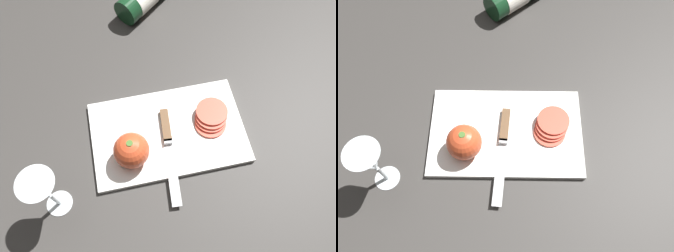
% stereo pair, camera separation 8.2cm
% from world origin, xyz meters
% --- Properties ---
extents(ground_plane, '(3.00, 3.00, 0.00)m').
position_xyz_m(ground_plane, '(0.00, 0.00, 0.00)').
color(ground_plane, '#383533').
extents(cutting_board, '(0.39, 0.25, 0.01)m').
position_xyz_m(cutting_board, '(0.04, 0.01, 0.01)').
color(cutting_board, white).
rests_on(cutting_board, ground_plane).
extents(wine_glass, '(0.08, 0.08, 0.17)m').
position_xyz_m(wine_glass, '(0.33, 0.13, 0.12)').
color(wine_glass, silver).
rests_on(wine_glass, ground_plane).
extents(whole_tomato, '(0.09, 0.09, 0.09)m').
position_xyz_m(whole_tomato, '(0.14, 0.06, 0.06)').
color(whole_tomato, '#DB4C28').
rests_on(whole_tomato, cutting_board).
extents(knife, '(0.04, 0.26, 0.01)m').
position_xyz_m(knife, '(0.05, 0.02, 0.02)').
color(knife, silver).
rests_on(knife, cutting_board).
extents(tomato_slice_stack_near, '(0.09, 0.11, 0.02)m').
position_xyz_m(tomato_slice_stack_near, '(-0.08, -0.00, 0.03)').
color(tomato_slice_stack_near, '#DB4C38').
rests_on(tomato_slice_stack_near, cutting_board).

